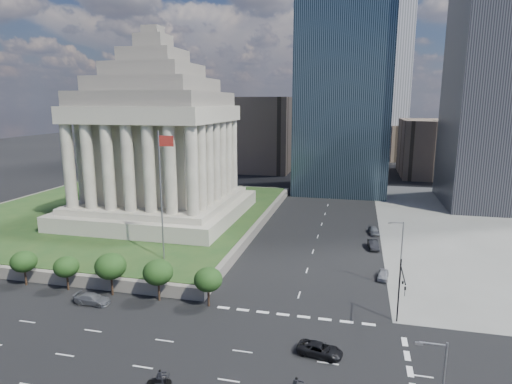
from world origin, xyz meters
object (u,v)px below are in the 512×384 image
(pickup_truck, at_px, (320,350))
(parked_sedan_near, at_px, (383,275))
(parked_sedan_far, at_px, (374,230))
(flagpole, at_px, (162,189))
(motorcycle_trail, at_px, (159,378))
(traffic_signal_ne, at_px, (401,287))
(war_memorial, at_px, (157,125))
(street_lamp_north, at_px, (400,252))
(parked_sedan_mid, at_px, (373,245))
(suv_grey, at_px, (92,299))

(pickup_truck, distance_m, parked_sedan_near, 23.46)
(parked_sedan_near, distance_m, parked_sedan_far, 22.86)
(flagpole, distance_m, parked_sedan_far, 44.30)
(parked_sedan_near, xyz_separation_m, motorcycle_trail, (-21.56, -30.72, 0.21))
(parked_sedan_far, bearing_deg, traffic_signal_ne, -94.92)
(war_memorial, distance_m, parked_sedan_far, 49.43)
(street_lamp_north, distance_m, parked_sedan_far, 26.89)
(pickup_truck, distance_m, motorcycle_trail, 16.49)
(war_memorial, distance_m, flagpole, 28.16)
(parked_sedan_far, bearing_deg, street_lamp_north, -92.01)
(pickup_truck, bearing_deg, motorcycle_trail, 130.74)
(flagpole, relative_size, parked_sedan_far, 4.53)
(war_memorial, bearing_deg, traffic_signal_ne, -36.42)
(flagpole, xyz_separation_m, street_lamp_north, (35.16, 1.00, -7.45))
(parked_sedan_far, bearing_deg, parked_sedan_near, -95.74)
(parked_sedan_far, bearing_deg, motorcycle_trail, -118.79)
(street_lamp_north, xyz_separation_m, parked_sedan_mid, (-2.90, 17.07, -4.91))
(street_lamp_north, height_order, parked_sedan_far, street_lamp_north)
(parked_sedan_near, xyz_separation_m, parked_sedan_mid, (-1.07, 13.60, 0.10))
(traffic_signal_ne, height_order, suv_grey, traffic_signal_ne)
(flagpole, xyz_separation_m, traffic_signal_ne, (34.33, -10.30, -7.86))
(traffic_signal_ne, height_order, motorcycle_trail, traffic_signal_ne)
(traffic_signal_ne, bearing_deg, war_memorial, 143.58)
(street_lamp_north, bearing_deg, parked_sedan_mid, 99.65)
(war_memorial, relative_size, suv_grey, 8.09)
(suv_grey, relative_size, parked_sedan_mid, 1.05)
(flagpole, xyz_separation_m, pickup_truck, (25.92, -17.80, -12.45))
(traffic_signal_ne, xyz_separation_m, parked_sedan_far, (-1.71, 37.62, -4.50))
(flagpole, distance_m, suv_grey, 18.47)
(parked_sedan_mid, bearing_deg, traffic_signal_ne, -92.99)
(traffic_signal_ne, relative_size, street_lamp_north, 0.80)
(traffic_signal_ne, height_order, parked_sedan_near, traffic_signal_ne)
(parked_sedan_near, bearing_deg, war_memorial, 163.49)
(flagpole, bearing_deg, suv_grey, -108.09)
(street_lamp_north, bearing_deg, traffic_signal_ne, -94.19)
(traffic_signal_ne, distance_m, parked_sedan_far, 37.92)
(street_lamp_north, bearing_deg, suv_grey, -160.44)
(suv_grey, bearing_deg, traffic_signal_ne, -85.17)
(flagpole, distance_m, street_lamp_north, 35.95)
(traffic_signal_ne, xyz_separation_m, parked_sedan_near, (-1.00, 14.77, -4.60))
(parked_sedan_near, bearing_deg, suv_grey, -148.34)
(war_memorial, height_order, parked_sedan_mid, war_memorial)
(street_lamp_north, bearing_deg, pickup_truck, -116.18)
(parked_sedan_near, bearing_deg, motorcycle_trail, -118.34)
(war_memorial, xyz_separation_m, parked_sedan_mid, (44.43, -5.93, -20.65))
(war_memorial, relative_size, parked_sedan_far, 8.83)
(suv_grey, distance_m, motorcycle_trail, 20.79)
(parked_sedan_near, distance_m, parked_sedan_mid, 13.65)
(traffic_signal_ne, bearing_deg, street_lamp_north, 85.81)
(parked_sedan_mid, bearing_deg, flagpole, -157.92)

